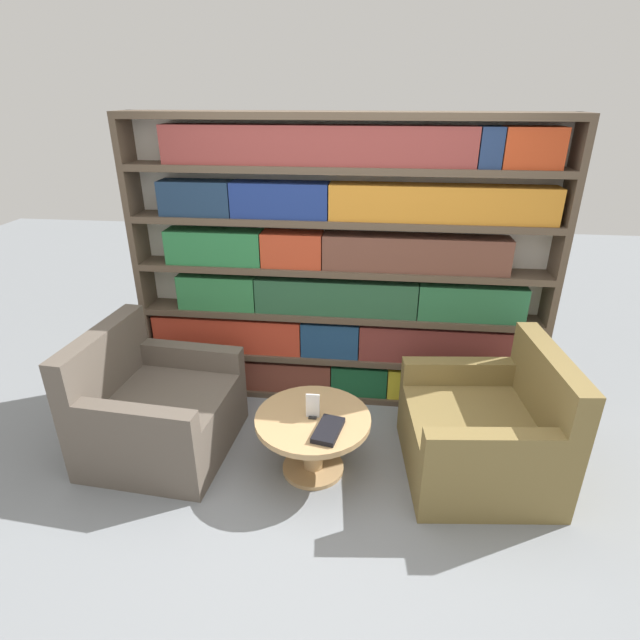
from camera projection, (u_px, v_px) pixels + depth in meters
ground_plane at (321, 500)px, 3.16m from camera, size 14.00×14.00×0.00m
bookshelf at (344, 271)px, 3.84m from camera, size 3.20×0.30×2.24m
armchair_left at (157, 411)px, 3.53m from camera, size 0.99×1.02×0.90m
armchair_right at (485, 434)px, 3.29m from camera, size 1.01×1.04×0.90m
coffee_table at (313, 432)px, 3.30m from camera, size 0.76×0.76×0.43m
table_sign at (313, 407)px, 3.21m from camera, size 0.09×0.06×0.17m
stray_book at (328, 430)px, 3.09m from camera, size 0.20×0.30×0.03m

